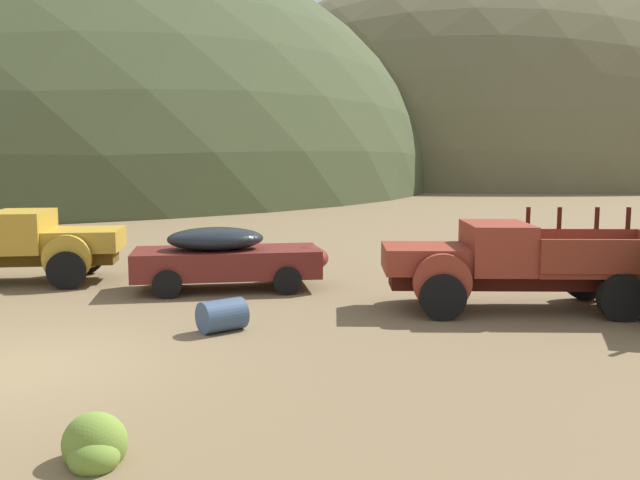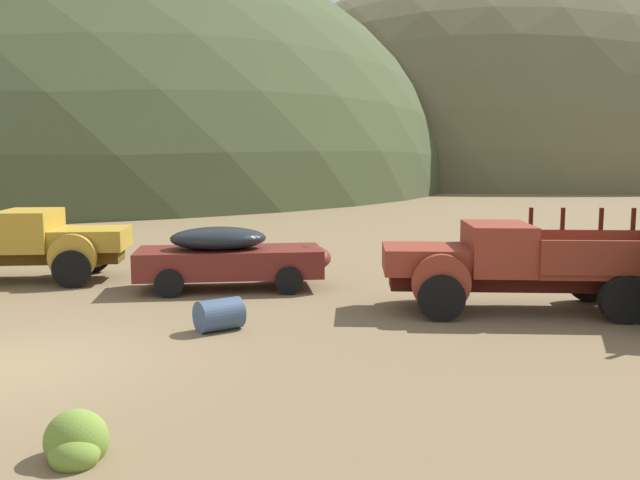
{
  "view_description": "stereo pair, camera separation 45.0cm",
  "coord_description": "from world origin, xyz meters",
  "px_view_note": "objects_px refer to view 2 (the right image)",
  "views": [
    {
      "loc": [
        5.4,
        -9.74,
        3.36
      ],
      "look_at": [
        4.37,
        4.83,
        1.48
      ],
      "focal_mm": 37.51,
      "sensor_mm": 36.0,
      "label": 1
    },
    {
      "loc": [
        5.84,
        -9.7,
        3.36
      ],
      "look_at": [
        4.37,
        4.83,
        1.48
      ],
      "focal_mm": 37.51,
      "sensor_mm": 36.0,
      "label": 2
    }
  ],
  "objects_px": {
    "truck_mustard": "(27,244)",
    "truck_rust_red": "(504,264)",
    "car_oxblood": "(235,256)",
    "oil_drum_foreground": "(219,315)"
  },
  "relations": [
    {
      "from": "truck_mustard",
      "to": "truck_rust_red",
      "type": "xyz_separation_m",
      "value": [
        12.07,
        -2.27,
        0.02
      ]
    },
    {
      "from": "truck_mustard",
      "to": "truck_rust_red",
      "type": "relative_size",
      "value": 1.07
    },
    {
      "from": "oil_drum_foreground",
      "to": "car_oxblood",
      "type": "bearing_deg",
      "value": 98.57
    },
    {
      "from": "car_oxblood",
      "to": "truck_rust_red",
      "type": "xyz_separation_m",
      "value": [
        6.3,
        -1.77,
        0.2
      ]
    },
    {
      "from": "car_oxblood",
      "to": "truck_rust_red",
      "type": "height_order",
      "value": "truck_rust_red"
    },
    {
      "from": "truck_mustard",
      "to": "car_oxblood",
      "type": "height_order",
      "value": "truck_mustard"
    },
    {
      "from": "truck_rust_red",
      "to": "oil_drum_foreground",
      "type": "height_order",
      "value": "truck_rust_red"
    },
    {
      "from": "truck_rust_red",
      "to": "truck_mustard",
      "type": "bearing_deg",
      "value": -13.51
    },
    {
      "from": "truck_mustard",
      "to": "car_oxblood",
      "type": "xyz_separation_m",
      "value": [
        5.77,
        -0.5,
        -0.18
      ]
    },
    {
      "from": "truck_rust_red",
      "to": "oil_drum_foreground",
      "type": "relative_size",
      "value": 5.76
    }
  ]
}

